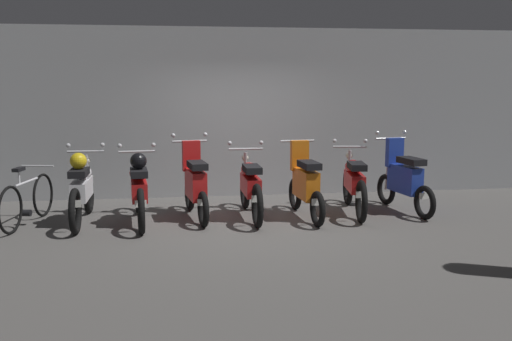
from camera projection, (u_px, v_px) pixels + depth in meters
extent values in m
plane|color=#565451|center=(253.00, 222.00, 8.42)|extent=(80.00, 80.00, 0.00)
cube|color=#9EA0A3|center=(238.00, 113.00, 10.31)|extent=(16.00, 0.30, 3.07)
torus|color=black|center=(89.00, 193.00, 8.95)|extent=(0.10, 0.65, 0.65)
torus|color=black|center=(75.00, 211.00, 7.68)|extent=(0.10, 0.65, 0.65)
cube|color=silver|center=(82.00, 189.00, 8.28)|extent=(0.23, 0.84, 0.28)
ellipsoid|color=silver|center=(83.00, 173.00, 8.40)|extent=(0.27, 0.44, 0.22)
cube|color=black|center=(79.00, 173.00, 8.06)|extent=(0.25, 0.52, 0.10)
cylinder|color=#B7BABF|center=(86.00, 151.00, 8.74)|extent=(0.56, 0.04, 0.04)
sphere|color=#B7BABF|center=(68.00, 145.00, 8.69)|extent=(0.07, 0.07, 0.07)
sphere|color=#B7BABF|center=(102.00, 145.00, 8.76)|extent=(0.07, 0.07, 0.07)
cylinder|color=#B7BABF|center=(87.00, 174.00, 8.85)|extent=(0.06, 0.16, 0.65)
sphere|color=silver|center=(87.00, 160.00, 8.81)|extent=(0.12, 0.12, 0.12)
cube|color=white|center=(75.00, 204.00, 7.69)|extent=(0.16, 0.01, 0.10)
sphere|color=gold|center=(78.00, 161.00, 8.04)|extent=(0.24, 0.24, 0.24)
torus|color=black|center=(138.00, 193.00, 8.93)|extent=(0.16, 0.66, 0.65)
torus|color=black|center=(141.00, 211.00, 7.68)|extent=(0.16, 0.66, 0.65)
cube|color=red|center=(139.00, 189.00, 8.28)|extent=(0.30, 0.85, 0.28)
ellipsoid|color=red|center=(138.00, 173.00, 8.39)|extent=(0.30, 0.46, 0.22)
cube|color=black|center=(139.00, 173.00, 8.06)|extent=(0.29, 0.54, 0.10)
cylinder|color=#B7BABF|center=(137.00, 152.00, 8.72)|extent=(0.56, 0.09, 0.04)
sphere|color=#B7BABF|center=(120.00, 146.00, 8.65)|extent=(0.07, 0.07, 0.07)
sphere|color=#B7BABF|center=(153.00, 145.00, 8.77)|extent=(0.07, 0.07, 0.07)
cylinder|color=#B7BABF|center=(137.00, 174.00, 8.83)|extent=(0.07, 0.16, 0.65)
sphere|color=silver|center=(137.00, 161.00, 8.80)|extent=(0.12, 0.12, 0.12)
cube|color=white|center=(141.00, 204.00, 7.69)|extent=(0.16, 0.03, 0.10)
sphere|color=black|center=(138.00, 161.00, 8.03)|extent=(0.24, 0.24, 0.24)
torus|color=black|center=(190.00, 194.00, 9.16)|extent=(0.17, 0.54, 0.53)
torus|color=black|center=(203.00, 209.00, 8.07)|extent=(0.17, 0.54, 0.53)
cube|color=red|center=(196.00, 184.00, 8.57)|extent=(0.33, 0.76, 0.44)
cube|color=red|center=(191.00, 156.00, 8.83)|extent=(0.30, 0.16, 0.48)
cube|color=black|center=(197.00, 165.00, 8.37)|extent=(0.32, 0.55, 0.10)
cylinder|color=#B7BABF|center=(190.00, 141.00, 8.93)|extent=(0.56, 0.12, 0.04)
sphere|color=#B7BABF|center=(173.00, 135.00, 8.84)|extent=(0.07, 0.07, 0.07)
sphere|color=#B7BABF|center=(205.00, 135.00, 8.99)|extent=(0.07, 0.07, 0.07)
cylinder|color=#B7BABF|center=(190.00, 170.00, 9.05)|extent=(0.08, 0.15, 0.85)
sphere|color=silver|center=(189.00, 150.00, 9.00)|extent=(0.12, 0.12, 0.12)
cube|color=white|center=(203.00, 202.00, 8.07)|extent=(0.16, 0.04, 0.10)
torus|color=black|center=(245.00, 189.00, 9.28)|extent=(0.11, 0.65, 0.65)
torus|color=black|center=(257.00, 206.00, 8.01)|extent=(0.11, 0.65, 0.65)
cube|color=red|center=(251.00, 185.00, 8.62)|extent=(0.24, 0.84, 0.28)
ellipsoid|color=red|center=(249.00, 169.00, 8.74)|extent=(0.27, 0.45, 0.22)
cube|color=black|center=(252.00, 169.00, 8.40)|extent=(0.25, 0.53, 0.10)
cylinder|color=#B7BABF|center=(246.00, 149.00, 9.07)|extent=(0.56, 0.05, 0.04)
sphere|color=#B7BABF|center=(230.00, 143.00, 9.02)|extent=(0.07, 0.07, 0.07)
sphere|color=#B7BABF|center=(261.00, 143.00, 9.10)|extent=(0.07, 0.07, 0.07)
cylinder|color=#B7BABF|center=(245.00, 171.00, 9.18)|extent=(0.06, 0.16, 0.65)
sphere|color=silver|center=(245.00, 158.00, 9.15)|extent=(0.12, 0.12, 0.12)
cube|color=white|center=(257.00, 199.00, 8.02)|extent=(0.16, 0.02, 0.10)
torus|color=black|center=(295.00, 194.00, 9.20)|extent=(0.13, 0.54, 0.53)
torus|color=black|center=(318.00, 209.00, 8.09)|extent=(0.13, 0.54, 0.53)
cube|color=orange|center=(306.00, 184.00, 8.60)|extent=(0.28, 0.75, 0.44)
cube|color=orange|center=(300.00, 155.00, 8.87)|extent=(0.29, 0.14, 0.48)
cube|color=black|center=(309.00, 165.00, 8.40)|extent=(0.28, 0.54, 0.10)
cylinder|color=#B7BABF|center=(297.00, 141.00, 8.97)|extent=(0.56, 0.08, 0.04)
cylinder|color=#B7BABF|center=(296.00, 169.00, 9.09)|extent=(0.07, 0.15, 0.85)
sphere|color=silver|center=(296.00, 150.00, 9.04)|extent=(0.12, 0.12, 0.12)
cube|color=white|center=(317.00, 202.00, 8.10)|extent=(0.16, 0.03, 0.10)
torus|color=black|center=(348.00, 186.00, 9.59)|extent=(0.18, 0.66, 0.65)
torus|color=black|center=(361.00, 202.00, 8.31)|extent=(0.18, 0.66, 0.65)
cube|color=red|center=(354.00, 182.00, 8.92)|extent=(0.34, 0.85, 0.28)
ellipsoid|color=red|center=(353.00, 167.00, 9.04)|extent=(0.32, 0.47, 0.22)
cube|color=black|center=(357.00, 166.00, 8.70)|extent=(0.31, 0.55, 0.10)
cylinder|color=#B7BABF|center=(350.00, 147.00, 9.38)|extent=(0.56, 0.12, 0.04)
sphere|color=#B7BABF|center=(335.00, 141.00, 9.37)|extent=(0.07, 0.07, 0.07)
sphere|color=#B7BABF|center=(365.00, 141.00, 9.37)|extent=(0.07, 0.07, 0.07)
cylinder|color=#B7BABF|center=(349.00, 168.00, 9.49)|extent=(0.08, 0.17, 0.65)
sphere|color=silver|center=(349.00, 155.00, 9.46)|extent=(0.12, 0.12, 0.12)
cube|color=white|center=(361.00, 195.00, 8.32)|extent=(0.16, 0.03, 0.10)
torus|color=black|center=(386.00, 189.00, 9.61)|extent=(0.18, 0.54, 0.53)
torus|color=black|center=(425.00, 203.00, 8.52)|extent=(0.18, 0.54, 0.53)
cube|color=#1E389E|center=(405.00, 179.00, 9.03)|extent=(0.34, 0.76, 0.44)
cube|color=#1E389E|center=(395.00, 152.00, 9.29)|extent=(0.30, 0.16, 0.48)
cube|color=black|center=(411.00, 161.00, 8.82)|extent=(0.32, 0.55, 0.10)
cylinder|color=#B7BABF|center=(391.00, 138.00, 9.39)|extent=(0.56, 0.13, 0.04)
sphere|color=#B7BABF|center=(377.00, 133.00, 9.29)|extent=(0.07, 0.07, 0.07)
sphere|color=#B7BABF|center=(405.00, 132.00, 9.45)|extent=(0.07, 0.07, 0.07)
cylinder|color=#B7BABF|center=(388.00, 165.00, 9.50)|extent=(0.08, 0.15, 0.85)
sphere|color=silver|center=(389.00, 147.00, 9.45)|extent=(0.12, 0.12, 0.12)
cube|color=white|center=(424.00, 196.00, 8.53)|extent=(0.16, 0.04, 0.10)
torus|color=black|center=(43.00, 195.00, 8.73)|extent=(0.17, 0.68, 0.68)
torus|color=black|center=(10.00, 210.00, 7.70)|extent=(0.17, 0.68, 0.68)
cylinder|color=silver|center=(26.00, 182.00, 8.17)|extent=(0.16, 0.68, 0.04)
cylinder|color=silver|center=(19.00, 178.00, 7.94)|extent=(0.03, 0.03, 0.22)
cube|color=black|center=(19.00, 169.00, 7.93)|extent=(0.14, 0.23, 0.05)
cylinder|color=#B7BABF|center=(38.00, 166.00, 8.53)|extent=(0.50, 0.12, 0.03)
cylinder|color=black|center=(27.00, 213.00, 8.19)|extent=(0.14, 0.12, 0.10)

